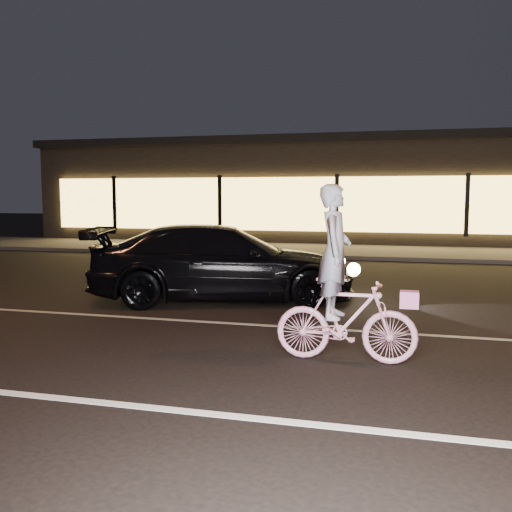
# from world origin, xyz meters

# --- Properties ---
(ground) EXTENTS (90.00, 90.00, 0.00)m
(ground) POSITION_xyz_m (0.00, 0.00, 0.00)
(ground) COLOR black
(ground) RESTS_ON ground
(lane_stripe_near) EXTENTS (60.00, 0.12, 0.01)m
(lane_stripe_near) POSITION_xyz_m (0.00, -1.50, 0.00)
(lane_stripe_near) COLOR silver
(lane_stripe_near) RESTS_ON ground
(lane_stripe_far) EXTENTS (60.00, 0.10, 0.01)m
(lane_stripe_far) POSITION_xyz_m (0.00, 2.00, 0.00)
(lane_stripe_far) COLOR gray
(lane_stripe_far) RESTS_ON ground
(sidewalk) EXTENTS (30.00, 4.00, 0.12)m
(sidewalk) POSITION_xyz_m (0.00, 13.00, 0.06)
(sidewalk) COLOR #383533
(sidewalk) RESTS_ON ground
(storefront) EXTENTS (25.40, 8.42, 4.20)m
(storefront) POSITION_xyz_m (0.00, 18.97, 2.15)
(storefront) COLOR black
(storefront) RESTS_ON ground
(cyclist) EXTENTS (1.66, 0.57, 2.09)m
(cyclist) POSITION_xyz_m (1.79, 0.44, 0.74)
(cyclist) COLOR #EE4086
(cyclist) RESTS_ON ground
(sedan) EXTENTS (5.22, 3.35, 1.41)m
(sedan) POSITION_xyz_m (-0.80, 3.82, 0.70)
(sedan) COLOR black
(sedan) RESTS_ON ground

